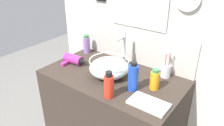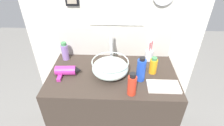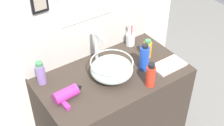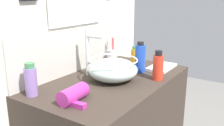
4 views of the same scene
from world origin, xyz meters
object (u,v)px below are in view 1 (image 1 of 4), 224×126
(lotion_bottle, at_px, (155,80))
(hair_drier, at_px, (75,60))
(faucet, at_px, (123,47))
(soap_dispenser, at_px, (109,86))
(toothbrush_cup, at_px, (166,70))
(glass_bowl_sink, at_px, (109,67))
(hand_towel, at_px, (149,104))
(shampoo_bottle, at_px, (87,44))
(spray_bottle, at_px, (133,77))

(lotion_bottle, bearing_deg, hair_drier, -175.36)
(faucet, relative_size, hair_drier, 1.40)
(hair_drier, height_order, soap_dispenser, soap_dispenser)
(toothbrush_cup, bearing_deg, hair_drier, -159.87)
(faucet, bearing_deg, glass_bowl_sink, -90.00)
(toothbrush_cup, relative_size, lotion_bottle, 1.44)
(faucet, bearing_deg, hand_towel, -38.18)
(soap_dispenser, xyz_separation_m, hand_towel, (0.24, 0.07, -0.07))
(glass_bowl_sink, relative_size, hand_towel, 1.22)
(faucet, relative_size, soap_dispenser, 1.63)
(faucet, xyz_separation_m, shampoo_bottle, (-0.41, 0.04, -0.09))
(soap_dispenser, height_order, hand_towel, soap_dispenser)
(faucet, bearing_deg, spray_bottle, -44.31)
(faucet, height_order, spray_bottle, faucet)
(lotion_bottle, bearing_deg, faucet, 158.59)
(faucet, height_order, lotion_bottle, faucet)
(faucet, xyz_separation_m, spray_bottle, (0.23, -0.23, -0.07))
(toothbrush_cup, xyz_separation_m, hand_towel, (0.06, -0.37, -0.04))
(toothbrush_cup, bearing_deg, glass_bowl_sink, -145.10)
(lotion_bottle, bearing_deg, soap_dispenser, -125.96)
(toothbrush_cup, distance_m, lotion_bottle, 0.19)
(glass_bowl_sink, distance_m, soap_dispenser, 0.26)
(lotion_bottle, bearing_deg, hand_towel, -72.88)
(soap_dispenser, bearing_deg, shampoo_bottle, 143.60)
(faucet, relative_size, spray_bottle, 1.44)
(lotion_bottle, bearing_deg, glass_bowl_sink, -173.10)
(spray_bottle, xyz_separation_m, hand_towel, (0.16, -0.08, -0.08))
(spray_bottle, height_order, shampoo_bottle, spray_bottle)
(glass_bowl_sink, bearing_deg, shampoo_bottle, 152.93)
(faucet, distance_m, hair_drier, 0.41)
(hand_towel, bearing_deg, soap_dispenser, -162.60)
(hair_drier, bearing_deg, faucet, 29.08)
(hair_drier, distance_m, toothbrush_cup, 0.71)
(spray_bottle, distance_m, hand_towel, 0.20)
(faucet, distance_m, hand_towel, 0.52)
(soap_dispenser, relative_size, hand_towel, 0.75)
(glass_bowl_sink, xyz_separation_m, soap_dispenser, (0.16, -0.21, 0.01))
(toothbrush_cup, relative_size, spray_bottle, 1.04)
(glass_bowl_sink, relative_size, toothbrush_cup, 1.39)
(hair_drier, xyz_separation_m, spray_bottle, (0.57, -0.04, 0.06))
(toothbrush_cup, bearing_deg, shampoo_bottle, -178.35)
(spray_bottle, relative_size, shampoo_bottle, 1.18)
(glass_bowl_sink, height_order, lotion_bottle, lotion_bottle)
(lotion_bottle, xyz_separation_m, hand_towel, (0.05, -0.18, -0.06))
(spray_bottle, bearing_deg, toothbrush_cup, 70.64)
(glass_bowl_sink, bearing_deg, lotion_bottle, 6.90)
(glass_bowl_sink, relative_size, lotion_bottle, 2.00)
(spray_bottle, height_order, lotion_bottle, spray_bottle)
(hand_towel, bearing_deg, glass_bowl_sink, 161.02)
(hand_towel, bearing_deg, shampoo_bottle, 156.77)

